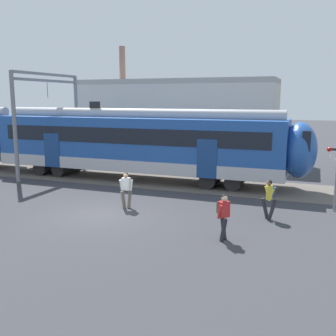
# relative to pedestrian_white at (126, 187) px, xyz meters

# --- Properties ---
(ground_plane) EXTENTS (160.00, 160.00, 0.00)m
(ground_plane) POSITION_rel_pedestrian_white_xyz_m (-0.59, -1.26, -0.99)
(ground_plane) COLOR #38383D
(pedestrian_white) EXTENTS (0.53, 0.65, 1.67)m
(pedestrian_white) POSITION_rel_pedestrian_white_xyz_m (0.00, 0.00, 0.00)
(pedestrian_white) COLOR #6B6051
(pedestrian_white) RESTS_ON ground
(pedestrian_red) EXTENTS (0.50, 0.68, 1.67)m
(pedestrian_red) POSITION_rel_pedestrian_white_xyz_m (5.00, -2.47, 0.00)
(pedestrian_red) COLOR #28282D
(pedestrian_red) RESTS_ON ground
(pedestrian_yellow) EXTENTS (0.67, 0.54, 1.67)m
(pedestrian_yellow) POSITION_rel_pedestrian_white_xyz_m (6.24, 0.59, 0.00)
(pedestrian_yellow) COLOR #28282D
(pedestrian_yellow) RESTS_ON ground
(catenary_gantry) EXTENTS (0.24, 6.64, 6.53)m
(catenary_gantry) POSITION_rel_pedestrian_white_xyz_m (-8.64, 6.05, 3.32)
(catenary_gantry) COLOR gray
(catenary_gantry) RESTS_ON ground
(background_building) EXTENTS (15.98, 5.00, 9.20)m
(background_building) POSITION_rel_pedestrian_white_xyz_m (-2.96, 15.01, 2.22)
(background_building) COLOR beige
(background_building) RESTS_ON ground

